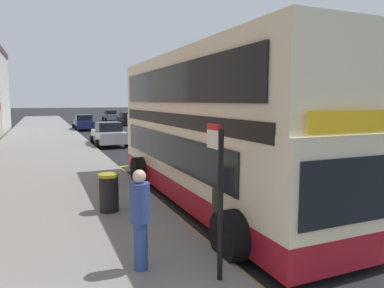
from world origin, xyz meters
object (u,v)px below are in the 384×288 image
bus_stop_sign (218,188)px  parked_car_grey_across (111,116)px  double_decker_bus (210,134)px  pedestrian_further_back (140,216)px  litter_bin (109,192)px  parked_car_navy_distant (84,123)px  parked_car_silver_behind (109,134)px  parked_car_black_ahead (127,119)px

bus_stop_sign → parked_car_grey_across: size_ratio=0.60×
double_decker_bus → pedestrian_further_back: double_decker_bus is taller
parked_car_grey_across → litter_bin: parked_car_grey_across is taller
parked_car_grey_across → bus_stop_sign: bearing=-100.0°
parked_car_navy_distant → litter_bin: 28.91m
parked_car_grey_across → parked_car_silver_behind: bearing=-102.2°
bus_stop_sign → parked_car_black_ahead: 39.67m
parked_car_navy_distant → bus_stop_sign: bearing=88.0°
parked_car_navy_distant → parked_car_black_ahead: bearing=-134.1°
parked_car_navy_distant → parked_car_silver_behind: size_ratio=1.00×
parked_car_silver_behind → pedestrian_further_back: bearing=-95.7°
bus_stop_sign → parked_car_silver_behind: size_ratio=0.60×
pedestrian_further_back → double_decker_bus: bearing=50.3°
double_decker_bus → parked_car_grey_across: (5.02, 44.90, -1.27)m
double_decker_bus → parked_car_navy_distant: 28.56m
double_decker_bus → bus_stop_sign: (-2.05, -4.54, -0.41)m
parked_car_navy_distant → double_decker_bus: bearing=91.8°
double_decker_bus → parked_car_black_ahead: 34.86m
parked_car_grey_across → pedestrian_further_back: (-8.16, -48.68, 0.30)m
parked_car_grey_across → litter_bin: (-8.10, -45.18, -0.15)m
parked_car_grey_across → parked_car_silver_behind: size_ratio=1.00×
parked_car_black_ahead → parked_car_silver_behind: size_ratio=1.00×
bus_stop_sign → parked_car_silver_behind: bearing=85.4°
parked_car_black_ahead → bus_stop_sign: bearing=81.3°
litter_bin → bus_stop_sign: bearing=-76.5°
parked_car_grey_across → litter_bin: size_ratio=4.17×
parked_car_silver_behind → double_decker_bus: bearing=-85.5°
parked_car_navy_distant → pedestrian_further_back: bearing=86.0°
bus_stop_sign → pedestrian_further_back: 1.44m
bus_stop_sign → litter_bin: bearing=103.5°
double_decker_bus → litter_bin: 3.40m
parked_car_grey_across → parked_car_navy_distant: (-5.66, -16.37, 0.00)m
parked_car_navy_distant → pedestrian_further_back: size_ratio=2.39×
bus_stop_sign → parked_car_navy_distant: bus_stop_sign is taller
bus_stop_sign → pedestrian_further_back: bearing=145.1°
parked_car_grey_across → litter_bin: bearing=-102.0°
double_decker_bus → parked_car_grey_across: size_ratio=2.57×
parked_car_silver_behind → parked_car_black_ahead: bearing=76.4°
bus_stop_sign → parked_car_grey_across: 49.95m
double_decker_bus → pedestrian_further_back: bearing=-129.7°
pedestrian_further_back → bus_stop_sign: bearing=-34.9°
parked_car_grey_across → parked_car_black_ahead: (0.17, -10.45, 0.00)m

